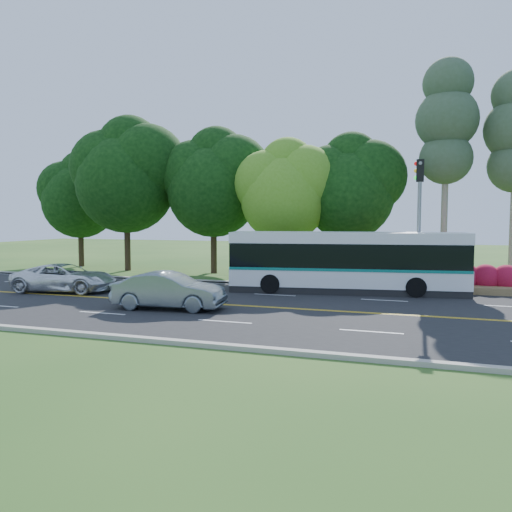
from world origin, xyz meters
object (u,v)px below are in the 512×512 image
(sedan, at_px, (169,291))
(transit_bus, at_px, (346,263))
(traffic_signal, at_px, (419,204))
(suv, at_px, (65,278))

(sedan, bearing_deg, transit_bus, -47.55)
(traffic_signal, relative_size, transit_bus, 0.56)
(traffic_signal, xyz_separation_m, transit_bus, (-3.65, 0.21, -3.06))
(traffic_signal, height_order, transit_bus, traffic_signal)
(sedan, distance_m, suv, 8.30)
(transit_bus, distance_m, sedan, 9.97)
(traffic_signal, relative_size, suv, 1.30)
(transit_bus, bearing_deg, traffic_signal, -11.15)
(sedan, bearing_deg, traffic_signal, -60.71)
(traffic_signal, bearing_deg, transit_bus, 176.69)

